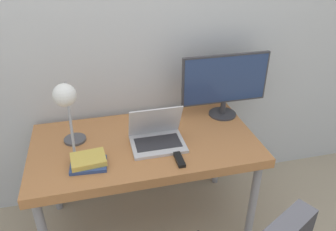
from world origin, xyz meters
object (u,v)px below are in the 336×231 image
at_px(desk_lamp, 66,103).
at_px(book_stack, 88,162).
at_px(monitor, 225,82).
at_px(laptop, 157,136).

bearing_deg(desk_lamp, book_stack, -58.71).
distance_m(monitor, book_stack, 1.02).
xyz_separation_m(laptop, book_stack, (-0.41, -0.12, -0.02)).
bearing_deg(laptop, book_stack, -163.53).
bearing_deg(book_stack, desk_lamp, 121.29).
distance_m(laptop, book_stack, 0.43).
xyz_separation_m(laptop, monitor, (0.52, 0.24, 0.20)).
height_order(monitor, book_stack, monitor).
bearing_deg(laptop, monitor, 24.75).
bearing_deg(desk_lamp, laptop, 0.08).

